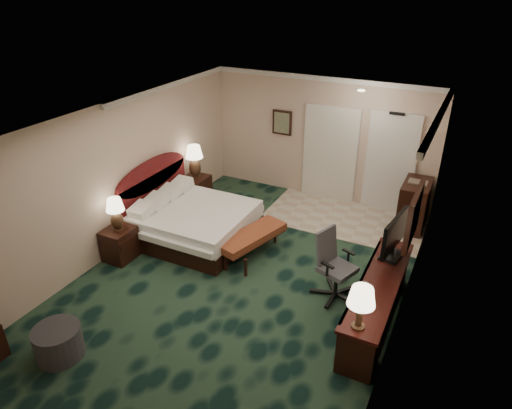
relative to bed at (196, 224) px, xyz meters
The scene contains 25 objects.
floor 1.70m from the bed, 32.08° to the right, with size 5.00×7.50×0.00m, color black.
ceiling 2.91m from the bed, 32.08° to the right, with size 5.00×7.50×0.00m, color white.
wall_back 3.36m from the bed, 63.77° to the left, with size 5.00×0.00×2.70m, color #CAAB96.
wall_front 4.95m from the bed, 73.06° to the right, with size 5.00×0.00×2.70m, color #CAAB96.
wall_left 1.74m from the bed, 140.89° to the right, with size 0.00×7.50×2.70m, color #CAAB96.
wall_right 4.14m from the bed, 12.75° to the right, with size 0.00×7.50×2.70m, color #CAAB96.
crown_molding 2.87m from the bed, 32.08° to the right, with size 5.00×7.50×0.10m, color silver, non-canonical shape.
tile_patch 3.08m from the bed, 41.08° to the left, with size 3.20×1.70×0.01m, color tan.
headboard 1.10m from the bed, behind, with size 0.12×2.00×1.40m, color #470D12, non-canonical shape.
entry_door 4.17m from the bed, 43.75° to the left, with size 1.02×0.06×2.18m, color silver.
closet_doors 3.36m from the bed, 59.54° to the left, with size 1.20×0.06×2.10m, color beige.
wall_art 3.15m from the bed, 79.74° to the left, with size 0.45×0.06×0.55m, color #51625A.
wall_mirror 4.07m from the bed, ahead, with size 0.05×0.95×0.75m, color white.
bed is the anchor object (origin of this frame).
nightstand_near 1.45m from the bed, 125.19° to the right, with size 0.47×0.54×0.59m, color black.
nightstand_far 1.46m from the bed, 123.67° to the left, with size 0.51×0.59×0.64m, color black.
lamp_near 1.54m from the bed, 125.68° to the right, with size 0.31×0.31×0.59m, color black, non-canonical shape.
lamp_far 1.66m from the bed, 123.00° to the left, with size 0.37×0.37×0.70m, color black, non-canonical shape.
bed_bench 1.22m from the bed, ahead, with size 0.48×1.40×0.47m, color maroon.
ottoman 3.36m from the bed, 89.46° to the right, with size 0.62×0.62×0.44m, color #2A2A30.
desk 3.72m from the bed, 12.63° to the right, with size 0.53×2.45×0.71m, color black.
tv 3.71m from the bed, ahead, with size 0.08×0.89×0.70m, color black.
desk_lamp 4.10m from the bed, 27.21° to the right, with size 0.34×0.34×0.60m, color black, non-canonical shape.
desk_chair 2.98m from the bed, ahead, with size 0.64×0.60×1.11m, color #3F404A, non-canonical shape.
minibar 4.29m from the bed, 32.68° to the left, with size 0.51×0.91×0.96m, color black.
Camera 1 is at (2.99, -5.36, 4.59)m, focal length 32.00 mm.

